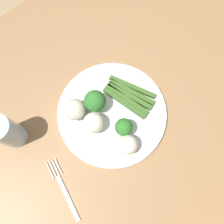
% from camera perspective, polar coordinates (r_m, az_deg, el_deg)
% --- Properties ---
extents(ground_plane, '(6.00, 6.00, 0.02)m').
position_cam_1_polar(ground_plane, '(1.41, 0.09, -7.73)').
color(ground_plane, tan).
extents(dining_table, '(1.28, 0.90, 0.76)m').
position_cam_1_polar(dining_table, '(0.76, 0.16, -0.79)').
color(dining_table, '#9E754C').
rests_on(dining_table, ground_plane).
extents(plate, '(0.30, 0.30, 0.01)m').
position_cam_1_polar(plate, '(0.64, -0.00, -0.30)').
color(plate, white).
rests_on(plate, dining_table).
extents(asparagus_bundle, '(0.10, 0.15, 0.01)m').
position_cam_1_polar(asparagus_bundle, '(0.65, 4.16, 3.94)').
color(asparagus_bundle, '#3D6626').
rests_on(asparagus_bundle, plate).
extents(broccoli_near_center, '(0.05, 0.05, 0.06)m').
position_cam_1_polar(broccoli_near_center, '(0.59, 2.86, -3.69)').
color(broccoli_near_center, '#609E3D').
rests_on(broccoli_near_center, plate).
extents(broccoli_back_right, '(0.06, 0.06, 0.07)m').
position_cam_1_polar(broccoli_back_right, '(0.61, -4.14, 2.65)').
color(broccoli_back_right, '#609E3D').
rests_on(broccoli_back_right, plate).
extents(cauliflower_back, '(0.05, 0.05, 0.05)m').
position_cam_1_polar(cauliflower_back, '(0.59, 3.94, -7.86)').
color(cauliflower_back, white).
rests_on(cauliflower_back, plate).
extents(cauliflower_left, '(0.06, 0.06, 0.06)m').
position_cam_1_polar(cauliflower_left, '(0.62, -9.02, 0.61)').
color(cauliflower_left, silver).
rests_on(cauliflower_left, plate).
extents(cauliflower_front, '(0.05, 0.05, 0.05)m').
position_cam_1_polar(cauliflower_front, '(0.60, -4.39, -2.61)').
color(cauliflower_front, white).
rests_on(cauliflower_front, plate).
extents(fork, '(0.05, 0.17, 0.00)m').
position_cam_1_polar(fork, '(0.64, -11.57, -17.64)').
color(fork, silver).
rests_on(fork, dining_table).
extents(water_glass, '(0.06, 0.06, 0.12)m').
position_cam_1_polar(water_glass, '(0.63, -24.10, -4.44)').
color(water_glass, silver).
rests_on(water_glass, dining_table).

